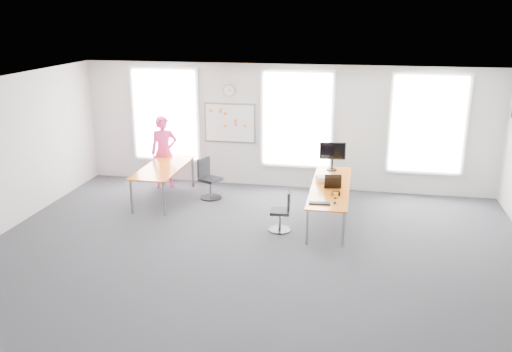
% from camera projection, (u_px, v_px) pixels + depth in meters
% --- Properties ---
extents(floor, '(10.00, 10.00, 0.00)m').
position_uv_depth(floor, '(252.00, 254.00, 9.74)').
color(floor, '#2A2A2F').
rests_on(floor, ground).
extents(ceiling, '(10.00, 10.00, 0.00)m').
position_uv_depth(ceiling, '(252.00, 87.00, 8.86)').
color(ceiling, silver).
rests_on(ceiling, ground).
extents(wall_back, '(10.00, 0.00, 10.00)m').
position_uv_depth(wall_back, '(285.00, 127.00, 13.05)').
color(wall_back, silver).
rests_on(wall_back, ground).
extents(wall_front, '(10.00, 0.00, 10.00)m').
position_uv_depth(wall_front, '(175.00, 286.00, 5.54)').
color(wall_front, silver).
rests_on(wall_front, ground).
extents(window_left, '(1.60, 0.06, 2.20)m').
position_uv_depth(window_left, '(165.00, 115.00, 13.51)').
color(window_left, silver).
rests_on(window_left, wall_back).
extents(window_mid, '(1.60, 0.06, 2.20)m').
position_uv_depth(window_mid, '(297.00, 120.00, 12.91)').
color(window_mid, silver).
rests_on(window_mid, wall_back).
extents(window_right, '(1.60, 0.06, 2.20)m').
position_uv_depth(window_right, '(427.00, 124.00, 12.37)').
color(window_right, silver).
rests_on(window_right, wall_back).
extents(desk_right, '(0.78, 2.94, 0.72)m').
position_uv_depth(desk_right, '(330.00, 188.00, 11.22)').
color(desk_right, orange).
rests_on(desk_right, ground).
extents(desk_left, '(0.86, 2.15, 0.78)m').
position_uv_depth(desk_left, '(163.00, 169.00, 12.36)').
color(desk_left, orange).
rests_on(desk_left, ground).
extents(chair_right, '(0.44, 0.44, 0.83)m').
position_uv_depth(chair_right, '(282.00, 213.00, 10.67)').
color(chair_right, black).
rests_on(chair_right, ground).
extents(chair_left, '(0.56, 0.56, 0.94)m').
position_uv_depth(chair_left, '(209.00, 181.00, 12.54)').
color(chair_left, black).
rests_on(chair_left, ground).
extents(person, '(0.76, 0.65, 1.77)m').
position_uv_depth(person, '(164.00, 152.00, 13.20)').
color(person, '#F23483').
rests_on(person, ground).
extents(whiteboard, '(1.20, 0.03, 0.90)m').
position_uv_depth(whiteboard, '(230.00, 123.00, 13.25)').
color(whiteboard, white).
rests_on(whiteboard, wall_back).
extents(wall_clock, '(0.30, 0.04, 0.30)m').
position_uv_depth(wall_clock, '(229.00, 90.00, 13.02)').
color(wall_clock, gray).
rests_on(wall_clock, wall_back).
extents(keyboard, '(0.41, 0.17, 0.02)m').
position_uv_depth(keyboard, '(319.00, 203.00, 10.17)').
color(keyboard, black).
rests_on(keyboard, desk_right).
extents(mouse, '(0.09, 0.12, 0.04)m').
position_uv_depth(mouse, '(335.00, 203.00, 10.18)').
color(mouse, black).
rests_on(mouse, desk_right).
extents(lens_cap, '(0.07, 0.07, 0.01)m').
position_uv_depth(lens_cap, '(335.00, 198.00, 10.47)').
color(lens_cap, black).
rests_on(lens_cap, desk_right).
extents(headphones, '(0.17, 0.09, 0.10)m').
position_uv_depth(headphones, '(336.00, 193.00, 10.61)').
color(headphones, black).
rests_on(headphones, desk_right).
extents(laptop_sleeve, '(0.35, 0.24, 0.28)m').
position_uv_depth(laptop_sleeve, '(333.00, 182.00, 11.00)').
color(laptop_sleeve, black).
rests_on(laptop_sleeve, desk_right).
extents(paper_stack, '(0.41, 0.35, 0.12)m').
position_uv_depth(paper_stack, '(325.00, 179.00, 11.46)').
color(paper_stack, '#F1E5C0').
rests_on(paper_stack, desk_right).
extents(monitor, '(0.58, 0.24, 0.65)m').
position_uv_depth(monitor, '(332.00, 154.00, 12.19)').
color(monitor, black).
rests_on(monitor, desk_right).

